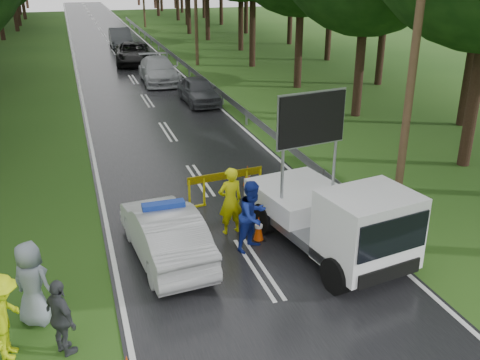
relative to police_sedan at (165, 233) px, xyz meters
name	(u,v)px	position (x,y,z in m)	size (l,w,h in m)	color
ground	(258,268)	(2.05, -1.20, -0.70)	(160.00, 160.00, 0.00)	#1E4212
road	(123,64)	(2.05, 28.80, -0.69)	(7.00, 140.00, 0.02)	black
guardrail	(173,55)	(5.75, 28.47, -0.15)	(0.12, 60.06, 0.70)	gray
utility_pole_near	(416,39)	(7.25, 0.80, 4.36)	(1.40, 0.24, 10.00)	#493622
police_sedan	(165,233)	(0.00, 0.00, 0.00)	(1.86, 4.34, 1.53)	silver
work_truck	(336,217)	(4.12, -1.15, 0.37)	(2.94, 5.24, 3.96)	gray
barrier	(226,179)	(2.40, 2.80, 0.07)	(2.46, 0.33, 1.02)	yellow
officer	(230,201)	(1.95, 0.80, 0.27)	(0.71, 0.46, 1.93)	#D9DD0C
civilian	(253,216)	(2.25, -0.22, 0.25)	(0.92, 0.72, 1.90)	navy
bystander_left	(4,317)	(-3.50, -2.72, 0.18)	(1.13, 0.65, 1.75)	#BBD60B
bystander_mid	(61,318)	(-2.50, -2.96, 0.10)	(0.94, 0.39, 1.60)	#383B3F
bystander_right	(32,284)	(-3.04, -1.79, 0.23)	(0.91, 0.59, 1.86)	gray
queue_car_first	(199,91)	(4.60, 15.45, 0.00)	(1.64, 4.08, 1.39)	#3C3D43
queue_car_second	(159,70)	(3.50, 21.45, 0.07)	(2.15, 5.28, 1.53)	#ACADB4
queue_car_third	(133,53)	(2.85, 28.60, 0.07)	(2.57, 5.57, 1.55)	black
queue_car_fourth	(120,38)	(2.85, 37.63, 0.13)	(1.75, 5.02, 1.65)	#393B40
cone_center	(259,229)	(2.55, 0.15, -0.36)	(0.33, 0.33, 0.71)	black
cone_far	(247,176)	(3.45, 3.80, -0.33)	(0.36, 0.36, 0.76)	black
cone_left_mid	(137,219)	(-0.51, 1.71, -0.34)	(0.35, 0.35, 0.75)	black
cone_right	(306,190)	(4.79, 2.06, -0.31)	(0.38, 0.38, 0.81)	black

